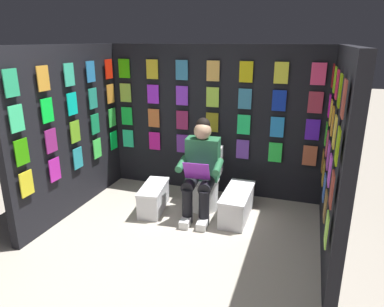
{
  "coord_description": "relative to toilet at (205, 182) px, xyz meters",
  "views": [
    {
      "loc": [
        -1.22,
        2.43,
        2.07
      ],
      "look_at": [
        -0.02,
        -1.15,
        0.85
      ],
      "focal_mm": 33.03,
      "sensor_mm": 36.0,
      "label": 1
    }
  ],
  "objects": [
    {
      "name": "ground_plane",
      "position": [
        0.04,
        1.6,
        -0.33
      ],
      "size": [
        30.0,
        30.0,
        0.0
      ],
      "primitive_type": "plane",
      "color": "#B2A899"
    },
    {
      "name": "display_wall_back",
      "position": [
        0.04,
        -0.55,
        0.69
      ],
      "size": [
        3.05,
        0.14,
        2.02
      ],
      "color": "black",
      "rests_on": "ground"
    },
    {
      "name": "display_wall_left",
      "position": [
        -1.48,
        0.55,
        0.69
      ],
      "size": [
        0.14,
        2.1,
        2.02
      ],
      "color": "black",
      "rests_on": "ground"
    },
    {
      "name": "display_wall_right",
      "position": [
        1.56,
        0.55,
        0.69
      ],
      "size": [
        0.14,
        2.1,
        2.02
      ],
      "color": "black",
      "rests_on": "ground"
    },
    {
      "name": "toilet",
      "position": [
        0.0,
        0.0,
        0.0
      ],
      "size": [
        0.42,
        0.57,
        0.77
      ],
      "rotation": [
        0.0,
        0.0,
        0.08
      ],
      "color": "white",
      "rests_on": "ground"
    },
    {
      "name": "person_reading",
      "position": [
        -0.02,
        0.23,
        0.27
      ],
      "size": [
        0.55,
        0.71,
        1.19
      ],
      "rotation": [
        0.0,
        0.0,
        0.08
      ],
      "color": "#286B42",
      "rests_on": "ground"
    },
    {
      "name": "comic_longbox_near",
      "position": [
        -0.46,
        0.17,
        -0.15
      ],
      "size": [
        0.31,
        0.79,
        0.34
      ],
      "rotation": [
        0.0,
        0.0,
        -0.01
      ],
      "color": "silver",
      "rests_on": "ground"
    },
    {
      "name": "comic_longbox_far",
      "position": [
        0.57,
        0.33,
        -0.16
      ],
      "size": [
        0.36,
        0.67,
        0.33
      ],
      "rotation": [
        0.0,
        0.0,
        0.15
      ],
      "color": "silver",
      "rests_on": "ground"
    }
  ]
}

